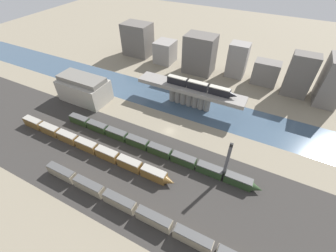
# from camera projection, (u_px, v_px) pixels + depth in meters

# --- Properties ---
(ground_plane) EXTENTS (400.00, 400.00, 0.00)m
(ground_plane) POSITION_uv_depth(u_px,v_px,m) (169.00, 131.00, 95.98)
(ground_plane) COLOR gray
(railbed_yard) EXTENTS (280.00, 42.00, 0.01)m
(railbed_yard) POSITION_uv_depth(u_px,v_px,m) (139.00, 172.00, 79.98)
(railbed_yard) COLOR #33302D
(railbed_yard) RESTS_ON ground
(river_water) EXTENTS (320.00, 21.19, 0.01)m
(river_water) POSITION_uv_depth(u_px,v_px,m) (189.00, 105.00, 110.10)
(river_water) COLOR #3D5166
(river_water) RESTS_ON ground
(bridge) EXTENTS (51.54, 8.41, 10.09)m
(bridge) POSITION_uv_depth(u_px,v_px,m) (190.00, 92.00, 105.25)
(bridge) COLOR gray
(bridge) RESTS_ON ground
(train_on_bridge) EXTENTS (33.01, 2.65, 3.63)m
(train_on_bridge) POSITION_uv_depth(u_px,v_px,m) (200.00, 86.00, 100.65)
(train_on_bridge) COLOR black
(train_on_bridge) RESTS_ON bridge
(train_yard_near) EXTENTS (100.23, 2.85, 4.05)m
(train_yard_near) POSITION_uv_depth(u_px,v_px,m) (177.00, 230.00, 62.59)
(train_yard_near) COLOR gray
(train_yard_near) RESTS_ON ground
(train_yard_mid) EXTENTS (72.10, 3.09, 4.05)m
(train_yard_mid) POSITION_uv_depth(u_px,v_px,m) (89.00, 146.00, 86.58)
(train_yard_mid) COLOR brown
(train_yard_mid) RESTS_ON ground
(train_yard_far) EXTENTS (82.62, 3.12, 3.60)m
(train_yard_far) POSITION_uv_depth(u_px,v_px,m) (151.00, 147.00, 86.57)
(train_yard_far) COLOR #23381E
(train_yard_far) RESTS_ON ground
(warehouse_building) EXTENTS (23.65, 13.74, 12.57)m
(warehouse_building) POSITION_uv_depth(u_px,v_px,m) (84.00, 89.00, 110.05)
(warehouse_building) COLOR #9E998E
(warehouse_building) RESTS_ON ground
(signal_tower) EXTENTS (1.08, 1.08, 16.94)m
(signal_tower) POSITION_uv_depth(u_px,v_px,m) (227.00, 162.00, 72.81)
(signal_tower) COLOR #4C4C51
(signal_tower) RESTS_ON ground
(city_block_far_left) EXTENTS (17.81, 12.87, 20.17)m
(city_block_far_left) POSITION_uv_depth(u_px,v_px,m) (138.00, 39.00, 147.40)
(city_block_far_left) COLOR #605B56
(city_block_far_left) RESTS_ON ground
(city_block_left) EXTENTS (11.41, 12.21, 13.11)m
(city_block_left) POSITION_uv_depth(u_px,v_px,m) (165.00, 52.00, 141.17)
(city_block_left) COLOR gray
(city_block_left) RESTS_ON ground
(city_block_center) EXTENTS (16.97, 12.20, 21.62)m
(city_block_center) POSITION_uv_depth(u_px,v_px,m) (200.00, 54.00, 128.48)
(city_block_center) COLOR #605B56
(city_block_center) RESTS_ON ground
(city_block_right) EXTENTS (10.29, 8.90, 18.83)m
(city_block_right) POSITION_uv_depth(u_px,v_px,m) (237.00, 60.00, 125.92)
(city_block_right) COLOR gray
(city_block_right) RESTS_ON ground
(city_block_far_right) EXTENTS (13.15, 8.34, 12.66)m
(city_block_far_right) POSITION_uv_depth(u_px,v_px,m) (266.00, 73.00, 121.34)
(city_block_far_right) COLOR slate
(city_block_far_right) RESTS_ON ground
(city_block_tall) EXTENTS (11.92, 8.04, 21.64)m
(city_block_tall) POSITION_uv_depth(u_px,v_px,m) (300.00, 75.00, 110.16)
(city_block_tall) COLOR #605B56
(city_block_tall) RESTS_ON ground
(city_block_low) EXTENTS (9.86, 15.79, 22.54)m
(city_block_low) POSITION_uv_depth(u_px,v_px,m) (333.00, 81.00, 105.16)
(city_block_low) COLOR slate
(city_block_low) RESTS_ON ground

